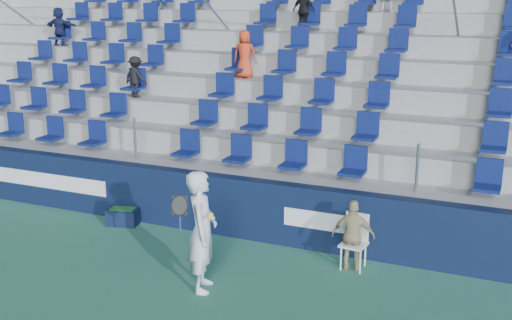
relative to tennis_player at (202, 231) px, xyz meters
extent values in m
plane|color=#317358|center=(-0.14, -0.79, -1.00)|extent=(70.00, 70.00, 0.00)
cube|color=#0E1936|center=(-0.14, 2.36, -0.40)|extent=(24.00, 0.30, 1.20)
cube|color=white|center=(-5.14, 2.20, -0.38)|extent=(3.20, 0.02, 0.34)
cube|color=white|center=(1.36, 2.20, -0.38)|extent=(1.60, 0.02, 0.34)
cube|color=#A4A49F|center=(-0.14, 2.94, -0.40)|extent=(24.00, 0.85, 1.20)
cube|color=#A4A49F|center=(-0.14, 3.79, -0.15)|extent=(24.00, 0.85, 1.70)
cube|color=#A4A49F|center=(-0.14, 4.64, 0.10)|extent=(24.00, 0.85, 2.20)
cube|color=#A4A49F|center=(-0.14, 5.49, 0.35)|extent=(24.00, 0.85, 2.70)
cube|color=#A4A49F|center=(-0.14, 6.34, 0.60)|extent=(24.00, 0.85, 3.20)
cube|color=#A4A49F|center=(-0.14, 7.19, 0.85)|extent=(24.00, 0.85, 3.70)
cube|color=#A4A49F|center=(-0.14, 8.04, 1.10)|extent=(24.00, 0.85, 4.20)
cube|color=#A4A49F|center=(-0.14, 8.89, 1.35)|extent=(24.00, 0.85, 4.70)
cube|color=#A4A49F|center=(-0.14, 9.74, 1.60)|extent=(24.00, 0.85, 5.20)
cube|color=#A4A49F|center=(-0.14, 10.41, 2.10)|extent=(24.00, 0.50, 6.20)
cube|color=#0D1952|center=(-0.14, 2.94, 0.55)|extent=(16.05, 0.50, 0.70)
cube|color=#0D1952|center=(-0.14, 3.79, 1.05)|extent=(16.05, 0.50, 0.70)
cube|color=#0D1952|center=(-0.14, 4.64, 1.55)|extent=(16.05, 0.50, 0.70)
cube|color=#0D1952|center=(-0.14, 5.49, 2.05)|extent=(16.05, 0.50, 0.70)
cube|color=#0D1952|center=(-0.14, 6.34, 2.55)|extent=(16.05, 0.50, 0.70)
cube|color=#0D1952|center=(-0.14, 7.19, 3.05)|extent=(16.05, 0.50, 0.70)
cylinder|color=gray|center=(-3.14, 6.34, 3.35)|extent=(0.06, 7.68, 4.55)
cylinder|color=gray|center=(2.86, 6.34, 3.35)|extent=(0.06, 7.68, 4.55)
cylinder|color=gray|center=(-9.94, 6.34, 3.35)|extent=(0.06, 7.68, 4.55)
imported|color=#181F48|center=(-7.94, 6.29, 2.74)|extent=(1.01, 0.34, 1.08)
imported|color=black|center=(-0.89, 7.14, 3.24)|extent=(0.68, 0.40, 1.09)
imported|color=black|center=(-4.27, 4.59, 1.70)|extent=(0.69, 0.47, 1.00)
imported|color=red|center=(-1.74, 5.44, 2.26)|extent=(0.60, 0.44, 1.13)
imported|color=silver|center=(0.00, 0.00, 0.00)|extent=(0.71, 0.85, 2.00)
cylinder|color=navy|center=(-0.25, -0.25, 0.18)|extent=(0.03, 0.03, 0.28)
torus|color=black|center=(-0.25, -0.25, 0.48)|extent=(0.30, 0.17, 0.28)
plane|color=#262626|center=(-0.25, -0.25, 0.48)|extent=(0.30, 0.16, 0.29)
sphere|color=gold|center=(0.25, -0.20, 0.33)|extent=(0.07, 0.07, 0.07)
sphere|color=gold|center=(0.25, -0.14, 0.36)|extent=(0.07, 0.07, 0.07)
cube|color=white|center=(2.03, 1.76, -0.56)|extent=(0.46, 0.46, 0.04)
cube|color=white|center=(2.03, 1.96, -0.30)|extent=(0.43, 0.08, 0.52)
cylinder|color=white|center=(1.86, 1.59, -0.79)|extent=(0.03, 0.03, 0.42)
cylinder|color=white|center=(2.20, 1.59, -0.79)|extent=(0.03, 0.03, 0.42)
cylinder|color=white|center=(1.86, 1.93, -0.79)|extent=(0.03, 0.03, 0.42)
cylinder|color=white|center=(2.20, 1.93, -0.79)|extent=(0.03, 0.03, 0.42)
imported|color=tan|center=(2.03, 1.71, -0.37)|extent=(0.79, 0.46, 1.26)
cube|color=#0E1733|center=(-2.94, 1.96, -0.83)|extent=(0.70, 0.55, 0.34)
cube|color=#1E662D|center=(-2.94, 1.96, -0.75)|extent=(0.57, 0.41, 0.20)
camera|label=1|loc=(4.67, -8.45, 3.72)|focal=45.00mm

